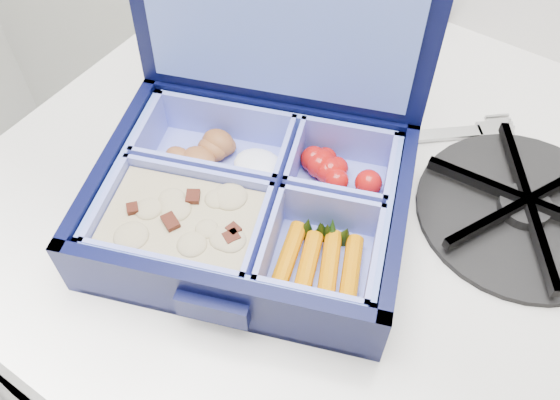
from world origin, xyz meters
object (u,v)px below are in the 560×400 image
Objects in this scene: bento_box at (251,203)px; burner_grate at (525,205)px; fork at (401,138)px; stove at (330,365)px.

burner_grate is at bearing 16.53° from bento_box.
burner_grate is (0.19, 0.14, -0.02)m from bento_box.
bento_box reaches higher than fork.
stove is at bearing -167.38° from burner_grate.
burner_grate reaches higher than fork.
fork is at bearing 49.16° from bento_box.
bento_box reaches higher than stove.
fork is (-0.13, 0.02, -0.01)m from burner_grate.
bento_box reaches higher than burner_grate.
bento_box is 1.37× the size of burner_grate.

